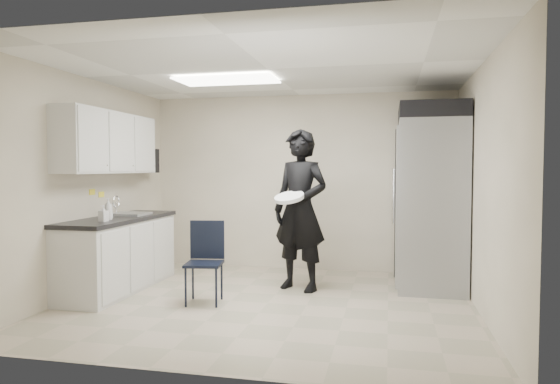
% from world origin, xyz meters
% --- Properties ---
extents(floor, '(4.50, 4.50, 0.00)m').
position_xyz_m(floor, '(0.00, 0.00, 0.00)').
color(floor, tan).
rests_on(floor, ground).
extents(ceiling, '(4.50, 4.50, 0.00)m').
position_xyz_m(ceiling, '(0.00, 0.00, 2.60)').
color(ceiling, white).
rests_on(ceiling, back_wall).
extents(back_wall, '(4.50, 0.00, 4.50)m').
position_xyz_m(back_wall, '(0.00, 2.00, 1.30)').
color(back_wall, beige).
rests_on(back_wall, floor).
extents(left_wall, '(0.00, 4.00, 4.00)m').
position_xyz_m(left_wall, '(-2.25, 0.00, 1.30)').
color(left_wall, beige).
rests_on(left_wall, floor).
extents(right_wall, '(0.00, 4.00, 4.00)m').
position_xyz_m(right_wall, '(2.25, 0.00, 1.30)').
color(right_wall, beige).
rests_on(right_wall, floor).
extents(ceiling_panel, '(1.20, 0.60, 0.02)m').
position_xyz_m(ceiling_panel, '(-0.60, 0.40, 2.57)').
color(ceiling_panel, white).
rests_on(ceiling_panel, ceiling).
extents(lower_counter, '(0.60, 1.90, 0.86)m').
position_xyz_m(lower_counter, '(-1.95, 0.20, 0.43)').
color(lower_counter, silver).
rests_on(lower_counter, floor).
extents(countertop, '(0.64, 1.95, 0.05)m').
position_xyz_m(countertop, '(-1.95, 0.20, 0.89)').
color(countertop, black).
rests_on(countertop, lower_counter).
extents(sink, '(0.42, 0.40, 0.14)m').
position_xyz_m(sink, '(-1.93, 0.45, 0.87)').
color(sink, gray).
rests_on(sink, countertop).
extents(faucet, '(0.02, 0.02, 0.24)m').
position_xyz_m(faucet, '(-2.13, 0.45, 1.02)').
color(faucet, silver).
rests_on(faucet, countertop).
extents(upper_cabinets, '(0.35, 1.80, 0.75)m').
position_xyz_m(upper_cabinets, '(-2.08, 0.20, 1.83)').
color(upper_cabinets, silver).
rests_on(upper_cabinets, left_wall).
extents(towel_dispenser, '(0.22, 0.30, 0.35)m').
position_xyz_m(towel_dispenser, '(-2.14, 1.35, 1.62)').
color(towel_dispenser, black).
rests_on(towel_dispenser, left_wall).
extents(notice_sticker_left, '(0.00, 0.12, 0.07)m').
position_xyz_m(notice_sticker_left, '(-2.24, 0.10, 1.22)').
color(notice_sticker_left, yellow).
rests_on(notice_sticker_left, left_wall).
extents(notice_sticker_right, '(0.00, 0.12, 0.07)m').
position_xyz_m(notice_sticker_right, '(-2.24, 0.30, 1.18)').
color(notice_sticker_right, yellow).
rests_on(notice_sticker_right, left_wall).
extents(commercial_fridge, '(0.80, 1.35, 2.10)m').
position_xyz_m(commercial_fridge, '(1.83, 1.27, 1.05)').
color(commercial_fridge, gray).
rests_on(commercial_fridge, floor).
extents(fridge_compressor, '(0.80, 1.35, 0.20)m').
position_xyz_m(fridge_compressor, '(1.83, 1.27, 2.20)').
color(fridge_compressor, black).
rests_on(fridge_compressor, commercial_fridge).
extents(folding_chair, '(0.45, 0.45, 0.89)m').
position_xyz_m(folding_chair, '(-0.70, -0.16, 0.44)').
color(folding_chair, black).
rests_on(folding_chair, floor).
extents(man_tuxedo, '(0.86, 0.72, 1.99)m').
position_xyz_m(man_tuxedo, '(0.24, 0.70, 1.00)').
color(man_tuxedo, black).
rests_on(man_tuxedo, floor).
extents(bucket_lid, '(0.46, 0.46, 0.04)m').
position_xyz_m(bucket_lid, '(0.15, 0.46, 1.16)').
color(bucket_lid, white).
rests_on(bucket_lid, man_tuxedo).
extents(soap_bottle_a, '(0.11, 0.11, 0.26)m').
position_xyz_m(soap_bottle_a, '(-1.88, -0.15, 1.04)').
color(soap_bottle_a, silver).
rests_on(soap_bottle_a, countertop).
extents(soap_bottle_b, '(0.10, 0.10, 0.19)m').
position_xyz_m(soap_bottle_b, '(-1.83, -0.32, 1.00)').
color(soap_bottle_b, '#B2B0BD').
rests_on(soap_bottle_b, countertop).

